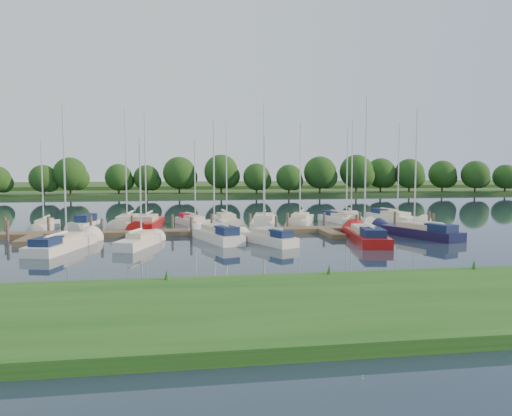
{
  "coord_description": "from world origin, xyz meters",
  "views": [
    {
      "loc": [
        -4.66,
        -34.89,
        5.77
      ],
      "look_at": [
        2.06,
        8.0,
        2.2
      ],
      "focal_mm": 35.0,
      "sensor_mm": 36.0,
      "label": 1
    }
  ],
  "objects": [
    {
      "name": "sailboat_n_3",
      "position": [
        -7.59,
        12.85,
        0.28
      ],
      "size": [
        3.0,
        8.77,
        11.17
      ],
      "rotation": [
        0.0,
        0.0,
        3.01
      ],
      "color": "#9C0E0E",
      "rests_on": "ground"
    },
    {
      "name": "sailboat_n_8",
      "position": [
        12.28,
        14.29,
        0.31
      ],
      "size": [
        3.66,
        7.89,
        9.95
      ],
      "rotation": [
        0.0,
        0.0,
        3.43
      ],
      "color": "white",
      "rests_on": "ground"
    },
    {
      "name": "mooring_pilings",
      "position": [
        0.0,
        8.43,
        0.6
      ],
      "size": [
        38.24,
        2.84,
        2.0
      ],
      "color": "#473D33",
      "rests_on": "ground"
    },
    {
      "name": "sailboat_n_7",
      "position": [
        7.39,
        13.42,
        0.28
      ],
      "size": [
        4.32,
        8.21,
        10.59
      ],
      "rotation": [
        0.0,
        0.0,
        2.78
      ],
      "color": "white",
      "rests_on": "ground"
    },
    {
      "name": "motorboat",
      "position": [
        -13.41,
        14.06,
        0.34
      ],
      "size": [
        2.57,
        5.36,
        1.59
      ],
      "rotation": [
        0.0,
        0.0,
        2.9
      ],
      "color": "white",
      "rests_on": "ground"
    },
    {
      "name": "sailboat_n_4",
      "position": [
        -3.14,
        14.5,
        0.31
      ],
      "size": [
        3.58,
        6.69,
        8.69
      ],
      "rotation": [
        0.0,
        0.0,
        3.52
      ],
      "color": "white",
      "rests_on": "ground"
    },
    {
      "name": "sailboat_n_9",
      "position": [
        13.0,
        14.27,
        0.28
      ],
      "size": [
        3.78,
        8.67,
        10.98
      ],
      "rotation": [
        0.0,
        0.0,
        2.89
      ],
      "color": "white",
      "rests_on": "ground"
    },
    {
      "name": "ground",
      "position": [
        0.0,
        0.0,
        0.0
      ],
      "size": [
        260.0,
        260.0,
        0.0
      ],
      "primitive_type": "plane",
      "color": "#182431",
      "rests_on": "ground"
    },
    {
      "name": "sailboat_n_10",
      "position": [
        18.14,
        14.96,
        0.32
      ],
      "size": [
        3.53,
        8.6,
        10.8
      ],
      "rotation": [
        0.0,
        0.0,
        3.36
      ],
      "color": "white",
      "rests_on": "ground"
    },
    {
      "name": "sailboat_s_5",
      "position": [
        14.96,
        3.48,
        0.33
      ],
      "size": [
        4.45,
        8.56,
        11.01
      ],
      "rotation": [
        0.0,
        0.0,
        0.36
      ],
      "color": "#101437",
      "rests_on": "ground"
    },
    {
      "name": "sailboat_n_0",
      "position": [
        -16.86,
        13.14,
        0.27
      ],
      "size": [
        1.7,
        6.58,
        8.5
      ],
      "rotation": [
        0.0,
        0.0,
        3.17
      ],
      "color": "white",
      "rests_on": "ground"
    },
    {
      "name": "sailboat_s_3",
      "position": [
        1.98,
        1.93,
        0.33
      ],
      "size": [
        3.8,
        6.4,
        8.56
      ],
      "rotation": [
        0.0,
        0.0,
        0.43
      ],
      "color": "white",
      "rests_on": "ground"
    },
    {
      "name": "distant_hill",
      "position": [
        0.0,
        100.0,
        0.7
      ],
      "size": [
        220.0,
        40.0,
        1.4
      ],
      "primitive_type": "cube",
      "color": "#375826",
      "rests_on": "ground"
    },
    {
      "name": "near_bank",
      "position": [
        0.0,
        -16.0,
        0.25
      ],
      "size": [
        90.0,
        10.0,
        0.5
      ],
      "primitive_type": "cube",
      "color": "#1C4D16",
      "rests_on": "ground"
    },
    {
      "name": "treeline",
      "position": [
        -1.31,
        62.55,
        4.13
      ],
      "size": [
        146.58,
        9.85,
        8.1
      ],
      "color": "#38281C",
      "rests_on": "ground"
    },
    {
      "name": "dock",
      "position": [
        0.0,
        7.31,
        0.2
      ],
      "size": [
        40.0,
        6.0,
        0.4
      ],
      "color": "brown",
      "rests_on": "ground"
    },
    {
      "name": "sailboat_n_6",
      "position": [
        3.43,
        11.86,
        0.28
      ],
      "size": [
        3.92,
        9.67,
        12.22
      ],
      "rotation": [
        0.0,
        0.0,
        2.93
      ],
      "color": "white",
      "rests_on": "ground"
    },
    {
      "name": "sailboat_n_2",
      "position": [
        -9.52,
        14.4,
        0.27
      ],
      "size": [
        2.91,
        9.29,
        11.67
      ],
      "rotation": [
        0.0,
        0.0,
        3.05
      ],
      "color": "white",
      "rests_on": "ground"
    },
    {
      "name": "sailboat_s_0",
      "position": [
        -12.65,
        1.55,
        0.31
      ],
      "size": [
        3.78,
        8.45,
        10.62
      ],
      "rotation": [
        0.0,
        0.0,
        -0.26
      ],
      "color": "white",
      "rests_on": "ground"
    },
    {
      "name": "sailboat_s_1",
      "position": [
        -7.45,
        1.99,
        0.28
      ],
      "size": [
        3.15,
        6.31,
        8.3
      ],
      "rotation": [
        0.0,
        0.0,
        -0.33
      ],
      "color": "white",
      "rests_on": "ground"
    },
    {
      "name": "sailboat_n_5",
      "position": [
        0.03,
        14.08,
        0.28
      ],
      "size": [
        2.47,
        8.13,
        10.45
      ],
      "rotation": [
        0.0,
        0.0,
        3.22
      ],
      "color": "white",
      "rests_on": "ground"
    },
    {
      "name": "sailboat_s_2",
      "position": [
        -1.72,
        3.8,
        0.34
      ],
      "size": [
        3.73,
        7.63,
        9.95
      ],
      "rotation": [
        0.0,
        0.0,
        0.32
      ],
      "color": "white",
      "rests_on": "ground"
    },
    {
      "name": "sailboat_s_4",
      "position": [
        9.75,
        1.85,
        0.33
      ],
      "size": [
        3.43,
        9.3,
        11.71
      ],
      "rotation": [
        0.0,
        0.0,
        -0.16
      ],
      "color": "#9C0E0E",
      "rests_on": "ground"
    },
    {
      "name": "far_shore",
      "position": [
        0.0,
        75.0,
        0.3
      ],
      "size": [
        180.0,
        30.0,
        0.6
      ],
      "primitive_type": "cube",
      "color": "#28481B",
      "rests_on": "ground"
    }
  ]
}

